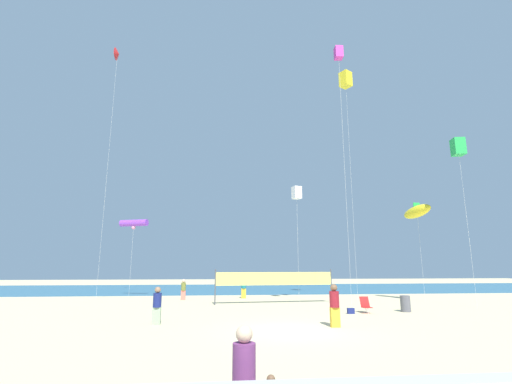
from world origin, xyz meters
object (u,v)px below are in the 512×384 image
(folding_beach_chair, at_px, (366,304))
(volleyball_net, at_px, (275,280))
(beachgoer_olive_shirt, at_px, (183,289))
(kite_red_delta, at_px, (117,55))
(beachgoer_navy_shirt, at_px, (157,304))
(mother_figure, at_px, (244,376))
(kite_violet_tube, at_px, (134,223))
(beach_handbag, at_px, (351,311))
(kite_yellow_box, at_px, (346,80))
(trash_barrel, at_px, (405,304))
(beachgoer_maroon_shirt, at_px, (334,304))
(kite_yellow_inflatable, at_px, (417,212))
(kite_green_box, at_px, (458,147))
(kite_white_box, at_px, (297,193))
(beachgoer_teal_shirt, at_px, (244,287))
(kite_magenta_box, at_px, (339,54))

(folding_beach_chair, distance_m, volleyball_net, 7.19)
(beachgoer_olive_shirt, relative_size, kite_red_delta, 0.07)
(beachgoer_navy_shirt, distance_m, folding_beach_chair, 11.56)
(mother_figure, relative_size, kite_violet_tube, 0.25)
(beach_handbag, height_order, kite_yellow_box, kite_yellow_box)
(beachgoer_navy_shirt, bearing_deg, mother_figure, -76.03)
(trash_barrel, bearing_deg, beachgoer_maroon_shirt, -140.29)
(beachgoer_navy_shirt, relative_size, beach_handbag, 4.34)
(volleyball_net, distance_m, kite_violet_tube, 13.88)
(beachgoer_maroon_shirt, relative_size, folding_beach_chair, 2.05)
(volleyball_net, bearing_deg, trash_barrel, -37.96)
(kite_yellow_inflatable, bearing_deg, kite_violet_tube, 165.46)
(beachgoer_maroon_shirt, distance_m, beachgoer_olive_shirt, 15.74)
(folding_beach_chair, relative_size, kite_green_box, 0.08)
(mother_figure, bearing_deg, kite_red_delta, 100.02)
(kite_green_box, bearing_deg, beach_handbag, -169.78)
(kite_white_box, distance_m, kite_yellow_inflatable, 9.58)
(beachgoer_olive_shirt, height_order, kite_yellow_box, kite_yellow_box)
(trash_barrel, xyz_separation_m, kite_violet_tube, (-18.41, 11.47, 5.85))
(trash_barrel, bearing_deg, beachgoer_teal_shirt, 131.75)
(beachgoer_olive_shirt, xyz_separation_m, volleyball_net, (6.78, -3.49, 0.79))
(kite_red_delta, bearing_deg, kite_magenta_box, -28.55)
(beachgoer_navy_shirt, height_order, kite_white_box, kite_white_box)
(mother_figure, height_order, kite_red_delta, kite_red_delta)
(beachgoer_olive_shirt, relative_size, beachgoer_navy_shirt, 0.96)
(kite_white_box, bearing_deg, kite_green_box, -25.44)
(kite_white_box, relative_size, kite_violet_tube, 1.31)
(mother_figure, height_order, beachgoer_navy_shirt, beachgoer_navy_shirt)
(beachgoer_teal_shirt, height_order, beach_handbag, beachgoer_teal_shirt)
(beachgoer_maroon_shirt, height_order, folding_beach_chair, beachgoer_maroon_shirt)
(kite_green_box, height_order, kite_white_box, kite_green_box)
(beach_handbag, relative_size, kite_yellow_inflatable, 0.05)
(volleyball_net, height_order, kite_red_delta, kite_red_delta)
(trash_barrel, bearing_deg, kite_green_box, 11.36)
(mother_figure, relative_size, kite_yellow_inflatable, 0.22)
(kite_violet_tube, relative_size, kite_yellow_inflatable, 0.88)
(beachgoer_olive_shirt, height_order, trash_barrel, beachgoer_olive_shirt)
(beachgoer_maroon_shirt, xyz_separation_m, beach_handbag, (2.28, 4.28, -0.82))
(kite_red_delta, relative_size, kite_yellow_inflatable, 2.93)
(kite_yellow_box, bearing_deg, beachgoer_navy_shirt, -144.60)
(beachgoer_olive_shirt, relative_size, kite_yellow_box, 0.09)
(beachgoer_maroon_shirt, bearing_deg, kite_white_box, 86.95)
(kite_white_box, bearing_deg, kite_yellow_box, 0.68)
(kite_white_box, bearing_deg, beach_handbag, -76.89)
(kite_magenta_box, bearing_deg, kite_green_box, 6.46)
(kite_yellow_inflatable, bearing_deg, kite_magenta_box, -144.64)
(kite_red_delta, bearing_deg, mother_figure, -67.45)
(beachgoer_maroon_shirt, relative_size, kite_violet_tube, 0.28)
(beach_handbag, bearing_deg, kite_yellow_inflatable, 37.26)
(beachgoer_navy_shirt, xyz_separation_m, kite_yellow_box, (13.11, 9.31, 17.14))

